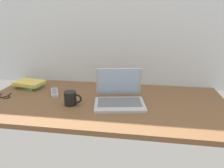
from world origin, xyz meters
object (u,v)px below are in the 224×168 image
Objects in this scene: laptop at (119,96)px; eyeglasses at (2,97)px; coffee_mug at (71,98)px; book_stack at (30,84)px; remote_control_near at (55,93)px.

laptop is 2.87× the size of eyeglasses.
coffee_mug is at bearing -4.59° from eyeglasses.
eyeglasses is 0.53× the size of book_stack.
coffee_mug is 0.51m from eyeglasses.
eyeglasses is 0.24m from book_stack.
remote_control_near is (-0.18, 0.16, -0.03)m from coffee_mug.
laptop is 1.51× the size of book_stack.
coffee_mug reaches higher than eyeglasses.
laptop is at bearing 2.29° from eyeglasses.
laptop is 0.48m from remote_control_near.
coffee_mug is at bearing -31.85° from book_stack.
laptop is at bearing 13.83° from coffee_mug.
laptop is 0.81m from eyeglasses.
book_stack is at bearing 156.58° from remote_control_near.
remote_control_near is at bearing 169.91° from laptop.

